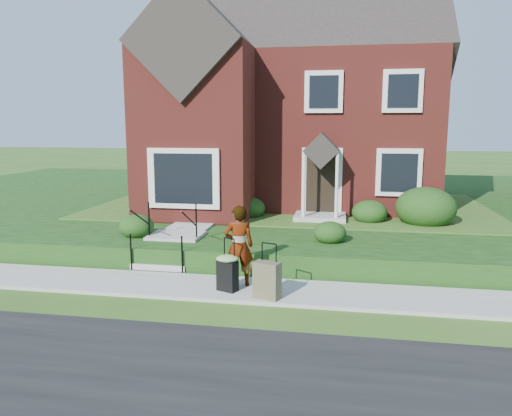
% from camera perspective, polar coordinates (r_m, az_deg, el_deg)
% --- Properties ---
extents(ground, '(120.00, 120.00, 0.00)m').
position_cam_1_polar(ground, '(11.01, -0.51, -9.55)').
color(ground, '#2D5119').
rests_on(ground, ground).
extents(sidewalk, '(60.00, 1.60, 0.08)m').
position_cam_1_polar(sidewalk, '(11.00, -0.51, -9.36)').
color(sidewalk, '#9E9B93').
rests_on(sidewalk, ground).
extents(terrace, '(44.00, 20.00, 0.60)m').
position_cam_1_polar(terrace, '(21.48, 15.54, 0.40)').
color(terrace, '#14350E').
rests_on(terrace, ground).
extents(walkway, '(1.20, 6.00, 0.06)m').
position_cam_1_polar(walkway, '(16.13, -5.98, -1.10)').
color(walkway, '#9E9B93').
rests_on(walkway, terrace).
extents(main_house, '(10.40, 10.20, 9.40)m').
position_cam_1_polar(main_house, '(20.01, 4.09, 14.32)').
color(main_house, maroon).
rests_on(main_house, terrace).
extents(front_steps, '(1.40, 2.02, 1.50)m').
position_cam_1_polar(front_steps, '(13.23, -9.75, -4.26)').
color(front_steps, '#9E9B93').
rests_on(front_steps, ground).
extents(foundation_shrubs, '(10.37, 4.46, 1.26)m').
position_cam_1_polar(foundation_shrubs, '(15.47, 7.44, 0.22)').
color(foundation_shrubs, black).
rests_on(foundation_shrubs, terrace).
extents(woman, '(0.76, 0.62, 1.80)m').
position_cam_1_polar(woman, '(10.92, -1.98, -4.36)').
color(woman, '#999999').
rests_on(woman, sidewalk).
extents(suitcase_black, '(0.59, 0.55, 1.15)m').
position_cam_1_polar(suitcase_black, '(10.72, -3.29, -7.15)').
color(suitcase_black, black).
rests_on(suitcase_black, sidewalk).
extents(suitcase_olive, '(0.60, 0.44, 1.15)m').
position_cam_1_polar(suitcase_olive, '(10.28, 1.27, -8.23)').
color(suitcase_olive, brown).
rests_on(suitcase_olive, sidewalk).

